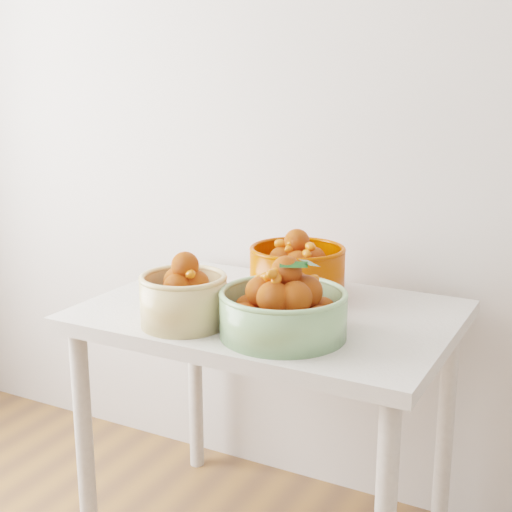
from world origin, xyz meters
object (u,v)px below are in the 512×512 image
object	(u,v)px
table	(270,341)
bowl_cream	(184,298)
bowl_orange	(297,270)
bowl_green	(283,309)

from	to	relation	value
table	bowl_cream	size ratio (longest dim) A/B	4.22
bowl_cream	bowl_orange	distance (m)	0.39
table	bowl_green	xyz separation A→B (m)	(0.12, -0.17, 0.17)
table	bowl_cream	bearing A→B (deg)	-122.29
bowl_cream	bowl_orange	world-z (taller)	bowl_orange
bowl_cream	bowl_orange	bearing A→B (deg)	66.61
table	bowl_orange	world-z (taller)	bowl_orange
table	bowl_cream	world-z (taller)	bowl_cream
bowl_green	table	bearing A→B (deg)	125.74
table	bowl_cream	xyz separation A→B (m)	(-0.14, -0.22, 0.17)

